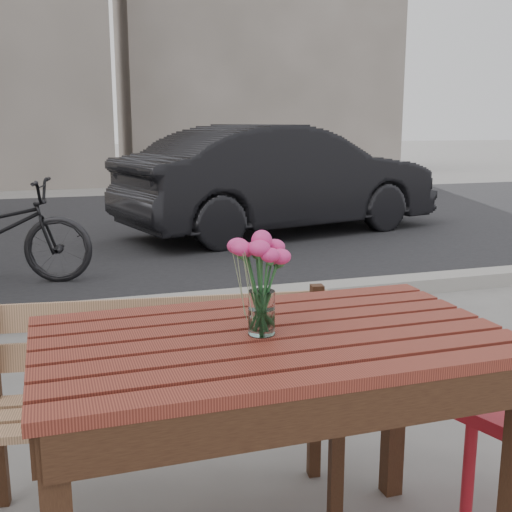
{
  "coord_description": "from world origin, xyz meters",
  "views": [
    {
      "loc": [
        -0.41,
        -1.55,
        1.4
      ],
      "look_at": [
        0.13,
        0.13,
        1.03
      ],
      "focal_mm": 45.0,
      "sensor_mm": 36.0,
      "label": 1
    }
  ],
  "objects": [
    {
      "name": "parked_car",
      "position": [
        2.4,
        6.08,
        0.68
      ],
      "size": [
        4.36,
        2.41,
        1.36
      ],
      "primitive_type": "imported",
      "rotation": [
        0.0,
        0.0,
        1.82
      ],
      "color": "black",
      "rests_on": "ground"
    },
    {
      "name": "main_bench",
      "position": [
        -0.06,
        0.63,
        0.49
      ],
      "size": [
        1.34,
        0.57,
        0.81
      ],
      "rotation": [
        0.0,
        0.0,
        -0.14
      ],
      "color": "#946A4C",
      "rests_on": "ground"
    },
    {
      "name": "main_vase",
      "position": [
        0.13,
        0.08,
        1.0
      ],
      "size": [
        0.16,
        0.16,
        0.3
      ],
      "color": "white",
      "rests_on": "main_table"
    },
    {
      "name": "backdrop_buildings",
      "position": [
        0.17,
        14.4,
        3.6
      ],
      "size": [
        15.5,
        4.0,
        8.0
      ],
      "color": "slate",
      "rests_on": "ground"
    },
    {
      "name": "street",
      "position": [
        0.0,
        5.06,
        0.03
      ],
      "size": [
        30.0,
        8.12,
        0.12
      ],
      "color": "black",
      "rests_on": "ground"
    },
    {
      "name": "main_table",
      "position": [
        0.17,
        0.08,
        0.68
      ],
      "size": [
        1.32,
        0.77,
        0.81
      ],
      "rotation": [
        0.0,
        0.0,
        0.0
      ],
      "color": "#591F17",
      "rests_on": "ground"
    }
  ]
}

